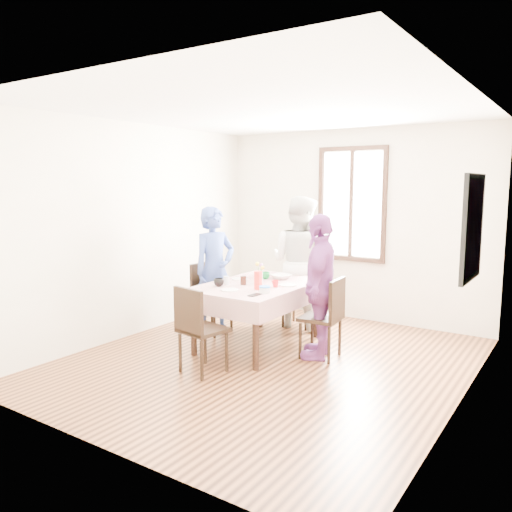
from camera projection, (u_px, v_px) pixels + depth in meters
name	position (u px, v px, depth m)	size (l,w,h in m)	color
ground	(268.00, 361.00, 5.59)	(4.50, 4.50, 0.00)	black
back_wall	(352.00, 225.00, 7.26)	(4.00, 4.00, 0.00)	beige
right_wall	(467.00, 254.00, 4.31)	(4.50, 4.50, 0.00)	beige
window_frame	(352.00, 204.00, 7.20)	(1.02, 0.06, 1.62)	black
window_pane	(352.00, 204.00, 7.21)	(0.90, 0.02, 1.50)	white
art_poster	(473.00, 228.00, 4.54)	(0.04, 0.76, 0.96)	red
dining_table	(258.00, 315.00, 6.09)	(0.96, 1.51, 0.75)	black
tablecloth	(258.00, 284.00, 6.03)	(1.08, 1.63, 0.01)	#580A11
chair_left	(213.00, 298.00, 6.63)	(0.42, 0.42, 0.91)	black
chair_right	(321.00, 318.00, 5.68)	(0.42, 0.42, 0.91)	black
chair_far	(300.00, 293.00, 6.93)	(0.42, 0.42, 0.91)	black
chair_near	(203.00, 329.00, 5.22)	(0.42, 0.42, 0.91)	black
person_left	(214.00, 270.00, 6.57)	(0.60, 0.40, 1.65)	navy
person_far	(300.00, 262.00, 6.86)	(0.86, 0.67, 1.78)	beige
person_right	(319.00, 286.00, 5.64)	(0.95, 0.39, 1.62)	#79357B
mug_black	(219.00, 282.00, 5.87)	(0.12, 0.12, 0.09)	black
mug_flag	(275.00, 284.00, 5.82)	(0.08, 0.08, 0.08)	red
mug_green	(265.00, 275.00, 6.33)	(0.11, 0.11, 0.09)	#0C7226
serving_bowl	(281.00, 277.00, 6.32)	(0.24, 0.24, 0.06)	white
juice_carton	(258.00, 280.00, 5.69)	(0.07, 0.07, 0.21)	red
butter_tub	(265.00, 290.00, 5.53)	(0.12, 0.12, 0.06)	white
jam_jar	(243.00, 280.00, 5.96)	(0.07, 0.07, 0.10)	black
drinking_glass	(227.00, 280.00, 5.98)	(0.07, 0.07, 0.10)	silver
smartphone	(255.00, 295.00, 5.40)	(0.08, 0.16, 0.01)	black
flower_vase	(260.00, 278.00, 6.06)	(0.06, 0.06, 0.13)	silver
plate_left	(239.00, 279.00, 6.31)	(0.20, 0.20, 0.01)	white
plate_right	(288.00, 285.00, 5.92)	(0.20, 0.20, 0.01)	white
plate_far	(281.00, 276.00, 6.50)	(0.20, 0.20, 0.01)	white
plate_near	(230.00, 290.00, 5.65)	(0.20, 0.20, 0.01)	white
butter_lid	(265.00, 287.00, 5.52)	(0.12, 0.12, 0.01)	blue
flower_bunch	(260.00, 268.00, 6.04)	(0.09, 0.09, 0.10)	yellow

